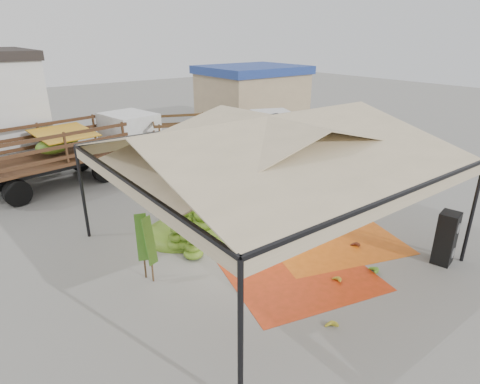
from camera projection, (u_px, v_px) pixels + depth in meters
ground at (265, 248)px, 12.20m from camera, size 90.00×90.00×0.00m
canopy_tent at (267, 142)px, 10.97m from camera, size 8.10×8.10×4.00m
building_tan at (252, 97)px, 26.66m from camera, size 6.30×5.30×4.10m
tarp_left at (297, 270)px, 11.01m from camera, size 4.55×4.42×0.01m
tarp_right at (323, 232)px, 13.11m from camera, size 5.23×5.36×0.01m
banana_heap at (231, 207)px, 13.43m from camera, size 6.42×5.48×1.27m
hand_yellow_a at (335, 279)px, 10.47m from camera, size 0.44×0.38×0.18m
hand_yellow_b at (332, 326)px, 8.81m from camera, size 0.50×0.48×0.18m
hand_red_a at (444, 255)px, 11.58m from camera, size 0.52×0.46×0.21m
hand_red_b at (355, 245)px, 12.17m from camera, size 0.47×0.41×0.18m
hand_green at (371, 269)px, 10.87m from camera, size 0.64×0.61×0.23m
hanging_bunches at (274, 174)px, 10.59m from camera, size 3.24×0.24×0.20m
speaker_stack at (446, 238)px, 11.14m from camera, size 0.65×0.59×1.53m
banana_leaves at (157, 280)px, 10.58m from camera, size 0.96×1.36×3.70m
vendor at (214, 182)px, 15.17m from camera, size 0.61×0.40×1.67m
truck_left at (82, 144)px, 17.51m from camera, size 7.77×3.74×2.56m
truck_right at (230, 133)px, 19.91m from camera, size 7.27×4.83×2.37m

